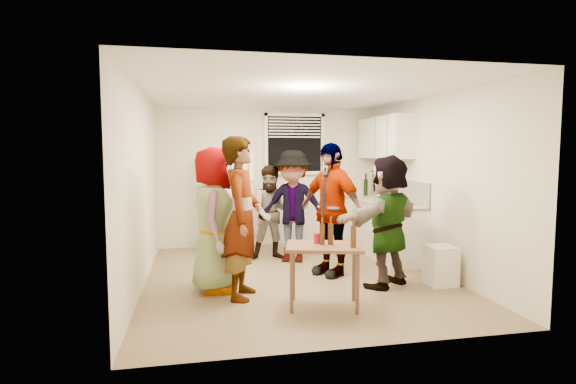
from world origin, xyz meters
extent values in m
cube|color=white|center=(-0.75, 1.88, 0.85)|extent=(0.70, 0.70, 1.70)
cube|color=white|center=(1.70, 1.15, 0.43)|extent=(0.60, 2.20, 0.86)
cube|color=beige|center=(1.70, 1.15, 0.88)|extent=(0.64, 2.22, 0.04)
cube|color=#B8B1A8|center=(1.99, 1.15, 1.08)|extent=(0.03, 2.20, 0.36)
cube|color=white|center=(1.83, 1.35, 1.95)|extent=(0.34, 1.60, 0.70)
cylinder|color=white|center=(1.68, 0.79, 0.90)|extent=(0.13, 0.13, 0.27)
cylinder|color=black|center=(1.75, 1.98, 0.90)|extent=(0.08, 0.08, 0.31)
cylinder|color=#47230C|center=(1.60, 0.46, 0.90)|extent=(0.07, 0.07, 0.25)
cylinder|color=#1A1EB0|center=(1.51, 0.31, 0.90)|extent=(0.08, 0.08, 0.11)
cube|color=#F5EA59|center=(1.92, 1.64, 0.98)|extent=(0.02, 0.18, 0.15)
cube|color=white|center=(1.75, -0.69, 0.25)|extent=(0.36, 0.36, 0.51)
cylinder|color=#47230C|center=(0.03, -1.14, 0.70)|extent=(0.06, 0.06, 0.22)
cylinder|color=#AD1226|center=(0.00, -1.06, 0.70)|extent=(0.08, 0.08, 0.11)
imported|color=gray|center=(-1.11, -0.34, 0.00)|extent=(1.86, 1.07, 0.56)
imported|color=#141933|center=(-0.81, -0.67, 0.00)|extent=(2.01, 1.18, 0.45)
imported|color=brown|center=(-0.15, 1.12, 0.00)|extent=(0.81, 1.53, 0.57)
imported|color=#404145|center=(0.14, 0.91, 0.00)|extent=(1.69, 2.03, 0.64)
imported|color=black|center=(0.49, 0.07, 0.00)|extent=(2.13, 1.86, 0.45)
imported|color=#CF7354|center=(1.05, -0.58, 0.00)|extent=(2.21, 2.25, 0.50)
camera|label=1|loc=(-1.31, -5.85, 1.72)|focal=28.00mm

